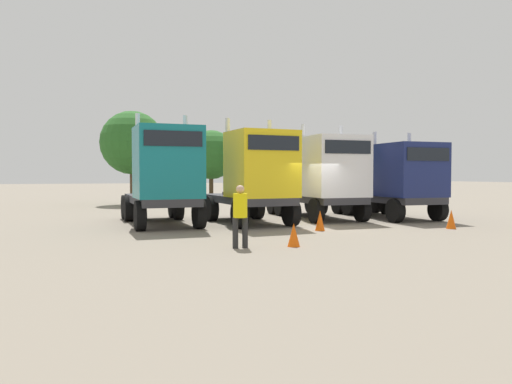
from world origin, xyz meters
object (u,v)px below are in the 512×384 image
Objects in this scene: semi_truck_yellow at (255,177)px; traffic_cone_mid at (320,221)px; traffic_cone_near at (451,219)px; semi_truck_navy at (401,180)px; visitor_in_hivis at (240,212)px; traffic_cone_far at (294,235)px; semi_truck_teal at (165,176)px; semi_truck_white at (327,178)px.

traffic_cone_mid is (1.49, -2.78, -1.59)m from semi_truck_yellow.
semi_truck_yellow is at bearing 148.54° from traffic_cone_near.
semi_truck_navy is 4.23m from traffic_cone_near.
traffic_cone_near is (6.45, -3.95, -1.59)m from semi_truck_yellow.
visitor_in_hivis is 2.64× the size of traffic_cone_far.
traffic_cone_far is at bearing 83.45° from visitor_in_hivis.
visitor_in_hivis is at bearing -27.32° from semi_truck_yellow.
traffic_cone_far is (2.48, -6.66, -1.65)m from semi_truck_teal.
traffic_cone_near is (-0.62, -3.93, -1.43)m from semi_truck_navy.
visitor_in_hivis is at bearing 8.64° from semi_truck_teal.
traffic_cone_mid is at bearing -62.01° from semi_truck_navy.
semi_truck_white is 9.77× the size of traffic_cone_far.
traffic_cone_near is 7.84m from traffic_cone_far.
semi_truck_navy is at bearing 124.45° from visitor_in_hivis.
semi_truck_white is at bearing 119.60° from traffic_cone_near.
traffic_cone_far is at bearing -128.09° from traffic_cone_mid.
traffic_cone_mid reaches higher than traffic_cone_far.
semi_truck_navy is at bearing 77.90° from semi_truck_white.
semi_truck_navy reaches higher than traffic_cone_far.
semi_truck_yellow is (3.58, -0.58, -0.03)m from semi_truck_teal.
semi_truck_white is 8.81× the size of traffic_cone_mid.
visitor_in_hivis is (-9.68, -5.79, -0.77)m from semi_truck_navy.
semi_truck_navy is at bearing 86.76° from semi_truck_yellow.
semi_truck_white reaches higher than traffic_cone_near.
semi_truck_teal is 8.70× the size of traffic_cone_near.
semi_truck_yellow reaches higher than traffic_cone_mid.
visitor_in_hivis is 9.27m from traffic_cone_near.
traffic_cone_mid is at bearing 51.91° from traffic_cone_far.
traffic_cone_near is (2.70, -4.75, -1.54)m from semi_truck_white.
traffic_cone_near is 1.09× the size of traffic_cone_far.
semi_truck_white is (3.75, 0.81, -0.05)m from semi_truck_yellow.
traffic_cone_far is at bearing -164.22° from traffic_cone_near.
traffic_cone_near is (9.06, 1.86, -0.66)m from visitor_in_hivis.
semi_truck_white is 1.02× the size of semi_truck_navy.
traffic_cone_near is at bearing -7.34° from semi_truck_navy.
semi_truck_yellow is 3.83m from semi_truck_white.
semi_truck_navy is at bearing 80.98° from traffic_cone_near.
traffic_cone_far is at bearing -51.74° from semi_truck_navy.
traffic_cone_mid is at bearing 56.50° from semi_truck_teal.
semi_truck_teal reaches higher than visitor_in_hivis.
traffic_cone_near reaches higher than traffic_cone_far.
semi_truck_teal is at bearing -167.81° from visitor_in_hivis.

